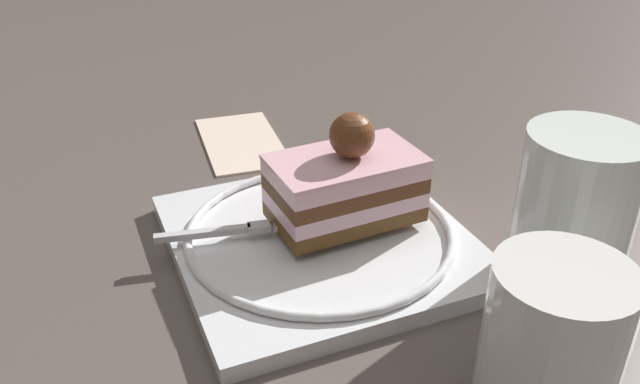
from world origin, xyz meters
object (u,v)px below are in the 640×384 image
drink_glass_far (572,221)px  folded_napkin (241,141)px  drink_glass_near (550,352)px  dessert_plate (320,239)px  fork (238,229)px  cake_slice (346,183)px

drink_glass_far → folded_napkin: drink_glass_far is taller
drink_glass_near → folded_napkin: 0.39m
dessert_plate → folded_napkin: dessert_plate is taller
fork → drink_glass_far: bearing=161.3°
fork → drink_glass_far: (-0.21, 0.07, 0.03)m
dessert_plate → drink_glass_near: (-0.09, 0.17, 0.03)m
drink_glass_near → drink_glass_far: bearing=-121.5°
cake_slice → drink_glass_far: bearing=148.6°
fork → folded_napkin: 0.19m
fork → drink_glass_near: (-0.15, 0.17, 0.02)m
dessert_plate → drink_glass_far: 0.17m
cake_slice → drink_glass_far: (-0.13, 0.08, 0.01)m
dessert_plate → drink_glass_near: size_ratio=2.76×
folded_napkin → drink_glass_far: bearing=127.4°
folded_napkin → dessert_plate: bearing=104.0°
dessert_plate → cake_slice: cake_slice is taller
dessert_plate → folded_napkin: bearing=-76.0°
dessert_plate → folded_napkin: (0.05, -0.19, -0.01)m
dessert_plate → drink_glass_far: size_ratio=2.20×
dessert_plate → cake_slice: bearing=-149.8°
drink_glass_far → dessert_plate: bearing=-24.2°
fork → drink_glass_near: drink_glass_near is taller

